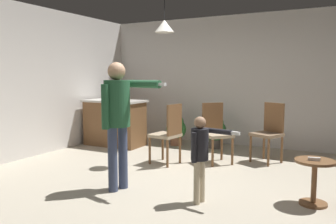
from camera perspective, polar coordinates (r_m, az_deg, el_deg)
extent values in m
plane|color=#B2A893|center=(4.52, 2.09, -12.76)|extent=(7.68, 7.68, 0.00)
cube|color=silver|center=(7.30, 13.17, 5.07)|extent=(6.40, 0.10, 2.70)
cube|color=silver|center=(6.36, -24.90, 4.54)|extent=(0.10, 6.40, 2.70)
cube|color=brown|center=(7.27, -8.81, -1.92)|extent=(1.20, 0.60, 0.91)
cube|color=beige|center=(7.22, -8.88, 1.81)|extent=(1.26, 0.66, 0.04)
cylinder|color=brown|center=(4.22, 23.20, -7.52)|extent=(0.44, 0.44, 0.03)
cylinder|color=brown|center=(4.29, 23.05, -10.90)|extent=(0.06, 0.06, 0.49)
cylinder|color=brown|center=(4.36, 22.92, -13.80)|extent=(0.31, 0.31, 0.03)
cylinder|color=#384260|center=(4.52, -7.49, -7.41)|extent=(0.12, 0.12, 0.82)
cylinder|color=#384260|center=(4.41, -9.16, -7.78)|extent=(0.12, 0.12, 0.82)
cylinder|color=#265938|center=(4.35, -8.46, 1.42)|extent=(0.33, 0.33, 0.58)
sphere|color=tan|center=(4.34, -8.54, 6.72)|extent=(0.22, 0.22, 0.22)
cylinder|color=#265938|center=(4.27, -4.17, 4.67)|extent=(0.56, 0.21, 0.10)
cube|color=white|center=(4.06, -1.12, 4.61)|extent=(0.13, 0.06, 0.04)
cylinder|color=#265938|center=(4.23, -10.37, 0.86)|extent=(0.10, 0.10, 0.55)
cylinder|color=tan|center=(4.07, 5.63, -11.21)|extent=(0.07, 0.07, 0.51)
cylinder|color=tan|center=(3.98, 4.80, -11.59)|extent=(0.07, 0.07, 0.51)
cylinder|color=black|center=(3.92, 5.28, -5.35)|extent=(0.20, 0.20, 0.36)
sphere|color=#9E7556|center=(3.88, 5.32, -1.76)|extent=(0.14, 0.14, 0.14)
cylinder|color=black|center=(3.90, 8.32, -3.19)|extent=(0.34, 0.12, 0.06)
cube|color=white|center=(3.81, 10.92, -3.47)|extent=(0.13, 0.06, 0.04)
cylinder|color=black|center=(3.83, 4.33, -5.90)|extent=(0.06, 0.06, 0.34)
cylinder|color=brown|center=(5.49, -0.10, -6.91)|extent=(0.04, 0.04, 0.45)
cylinder|color=brown|center=(5.78, 2.00, -6.25)|extent=(0.04, 0.04, 0.45)
cylinder|color=brown|center=(5.70, -3.05, -6.43)|extent=(0.04, 0.04, 0.45)
cylinder|color=brown|center=(5.98, -0.89, -5.83)|extent=(0.04, 0.04, 0.45)
cube|color=tan|center=(5.69, -0.51, -3.89)|extent=(0.47, 0.47, 0.05)
cube|color=brown|center=(5.54, 1.07, -1.28)|extent=(0.09, 0.38, 0.50)
cylinder|color=brown|center=(6.07, 18.35, -5.96)|extent=(0.04, 0.04, 0.45)
cylinder|color=brown|center=(6.27, 15.62, -5.49)|extent=(0.04, 0.04, 0.45)
cylinder|color=brown|center=(5.78, 16.33, -6.50)|extent=(0.04, 0.04, 0.45)
cylinder|color=brown|center=(6.00, 13.54, -5.97)|extent=(0.04, 0.04, 0.45)
cube|color=#7F664C|center=(5.98, 16.03, -3.63)|extent=(0.56, 0.56, 0.05)
cube|color=brown|center=(6.09, 17.17, -0.87)|extent=(0.36, 0.19, 0.50)
cylinder|color=brown|center=(6.05, 8.90, -5.77)|extent=(0.04, 0.04, 0.45)
cylinder|color=brown|center=(5.89, 5.81, -6.05)|extent=(0.04, 0.04, 0.45)
cylinder|color=brown|center=(5.74, 10.63, -6.44)|extent=(0.04, 0.04, 0.45)
cylinder|color=brown|center=(5.57, 7.41, -6.77)|extent=(0.04, 0.04, 0.45)
cube|color=tan|center=(5.76, 8.23, -3.82)|extent=(0.59, 0.59, 0.05)
cube|color=brown|center=(5.89, 7.40, -0.89)|extent=(0.28, 0.31, 0.50)
cylinder|color=#4C4742|center=(7.02, 7.84, -5.13)|extent=(0.26, 0.26, 0.20)
sphere|color=#2D6B33|center=(6.97, 7.87, -3.08)|extent=(0.44, 0.44, 0.44)
sphere|color=#2D6B33|center=(6.95, 7.89, -1.82)|extent=(0.33, 0.33, 0.33)
cylinder|color=brown|center=(7.25, 1.36, -4.75)|extent=(0.25, 0.25, 0.19)
sphere|color=#387F3D|center=(7.21, 1.36, -2.84)|extent=(0.42, 0.42, 0.42)
sphere|color=#387F3D|center=(7.18, 1.36, -1.68)|extent=(0.32, 0.32, 0.32)
cube|color=white|center=(4.18, 23.08, -7.18)|extent=(0.13, 0.06, 0.04)
cone|color=silver|center=(5.69, -0.59, 14.07)|extent=(0.32, 0.32, 0.20)
cylinder|color=black|center=(5.73, -0.60, 16.74)|extent=(0.01, 0.01, 0.36)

